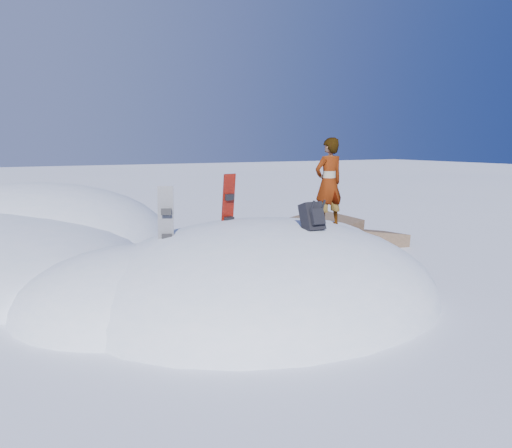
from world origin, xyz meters
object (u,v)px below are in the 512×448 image
snowboard_red (228,211)px  snowboard_dark (166,227)px  backpack (313,217)px  person (329,183)px

snowboard_red → snowboard_dark: 1.40m
backpack → person: (1.32, 1.34, 0.46)m
snowboard_red → snowboard_dark: (-1.36, -0.31, -0.16)m
snowboard_red → backpack: snowboard_red is taller
backpack → person: bearing=43.6°
snowboard_red → person: 2.33m
snowboard_dark → person: 3.69m
snowboard_dark → person: size_ratio=0.78×
person → snowboard_dark: bearing=-0.5°
backpack → person: size_ratio=0.32×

